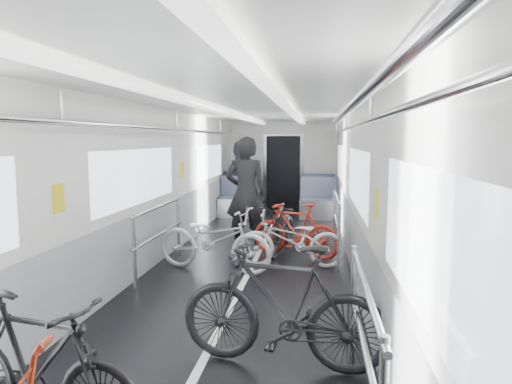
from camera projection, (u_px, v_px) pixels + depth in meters
car_shell at (261, 185)px, 7.86m from camera, size 3.02×14.01×2.41m
bike_left_mid at (37, 367)px, 2.88m from camera, size 1.65×0.76×0.95m
bike_left_far at (214, 239)px, 6.61m from camera, size 1.86×1.00×0.93m
bike_right_near at (282, 306)px, 3.79m from camera, size 1.81×0.73×1.06m
bike_right_mid at (291, 240)px, 6.79m from camera, size 1.63×0.63×0.84m
bike_right_far at (295, 230)px, 7.37m from camera, size 1.55×0.89×0.90m
bike_aisle at (283, 228)px, 7.74m from camera, size 0.80×1.63×0.82m
person_standing at (246, 193)px, 7.86m from camera, size 0.76×0.54×1.96m
person_seated at (239, 177)px, 11.87m from camera, size 1.02×0.86×1.85m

